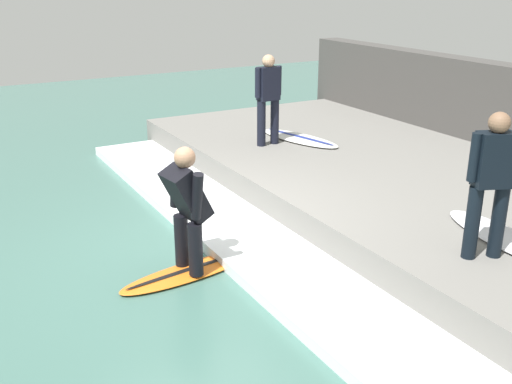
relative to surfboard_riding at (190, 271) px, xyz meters
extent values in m
plane|color=#426B60|center=(0.37, 0.38, -0.03)|extent=(28.00, 28.00, 0.00)
cube|color=slate|center=(3.73, 0.38, 0.22)|extent=(4.40, 10.59, 0.51)
cube|color=white|center=(0.95, 0.38, 0.04)|extent=(1.15, 10.06, 0.15)
ellipsoid|color=orange|center=(0.00, 0.00, 0.00)|extent=(1.81, 0.68, 0.06)
ellipsoid|color=black|center=(0.00, 0.00, 0.03)|extent=(1.62, 0.29, 0.01)
cylinder|color=black|center=(-0.02, 0.15, 0.34)|extent=(0.16, 0.16, 0.62)
cylinder|color=black|center=(0.02, -0.15, 0.34)|extent=(0.16, 0.16, 0.62)
cube|color=black|center=(0.00, 0.00, 0.96)|extent=(0.53, 0.46, 0.66)
sphere|color=#A87A5B|center=(0.00, 0.00, 1.38)|extent=(0.24, 0.24, 0.24)
cylinder|color=black|center=(-0.03, 0.23, 1.00)|extent=(0.12, 0.23, 0.56)
cylinder|color=black|center=(0.03, -0.23, 1.00)|extent=(0.12, 0.23, 0.56)
cylinder|color=black|center=(2.56, -2.09, 0.87)|extent=(0.15, 0.15, 0.78)
cylinder|color=black|center=(2.31, -1.99, 0.87)|extent=(0.15, 0.15, 0.78)
cube|color=black|center=(2.44, -2.04, 1.53)|extent=(0.42, 0.34, 0.56)
sphere|color=#846047|center=(2.44, -2.04, 1.91)|extent=(0.21, 0.21, 0.21)
cylinder|color=black|center=(2.25, -1.96, 1.57)|extent=(0.10, 0.11, 0.49)
ellipsoid|color=silver|center=(2.99, -1.87, 0.51)|extent=(0.77, 1.78, 0.06)
cylinder|color=black|center=(2.86, 2.84, 0.87)|extent=(0.15, 0.15, 0.78)
cylinder|color=black|center=(2.58, 2.82, 0.87)|extent=(0.15, 0.15, 0.78)
cube|color=black|center=(2.72, 2.83, 1.53)|extent=(0.37, 0.24, 0.56)
sphere|color=tan|center=(2.72, 2.83, 1.91)|extent=(0.21, 0.21, 0.21)
cylinder|color=black|center=(2.93, 2.85, 1.57)|extent=(0.10, 0.11, 0.49)
cylinder|color=black|center=(2.52, 2.82, 1.57)|extent=(0.10, 0.11, 0.49)
ellipsoid|color=white|center=(3.37, 2.82, 0.51)|extent=(0.95, 1.81, 0.06)
ellipsoid|color=navy|center=(3.37, 2.82, 0.54)|extent=(0.47, 1.57, 0.01)
camera|label=1|loc=(-2.38, -5.80, 3.25)|focal=42.00mm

